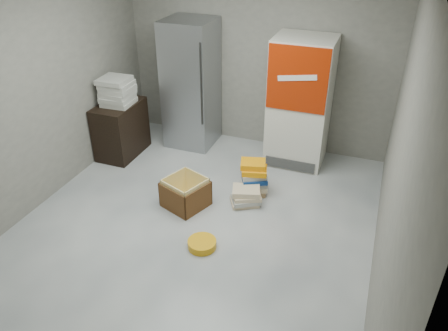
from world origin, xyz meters
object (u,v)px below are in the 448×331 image
at_px(steel_fridge, 191,84).
at_px(cardboard_box, 186,195).
at_px(phonebook_stack_main, 254,178).
at_px(wood_shelf, 121,129).
at_px(coke_cooler, 300,102).

xyz_separation_m(steel_fridge, cardboard_box, (0.63, -1.63, -0.79)).
bearing_deg(phonebook_stack_main, cardboard_box, -161.05).
xyz_separation_m(wood_shelf, phonebook_stack_main, (2.17, -0.34, -0.17)).
relative_size(wood_shelf, phonebook_stack_main, 1.74).
relative_size(phonebook_stack_main, cardboard_box, 0.76).
bearing_deg(phonebook_stack_main, coke_cooler, 54.71).
bearing_deg(coke_cooler, phonebook_stack_main, -106.22).
xyz_separation_m(wood_shelf, cardboard_box, (1.46, -0.90, -0.24)).
bearing_deg(steel_fridge, wood_shelf, -138.69).
distance_m(phonebook_stack_main, cardboard_box, 0.91).
bearing_deg(cardboard_box, steel_fridge, 132.03).
relative_size(coke_cooler, cardboard_box, 2.96).
bearing_deg(wood_shelf, steel_fridge, 41.31).
bearing_deg(steel_fridge, phonebook_stack_main, -38.57).
distance_m(wood_shelf, phonebook_stack_main, 2.20).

